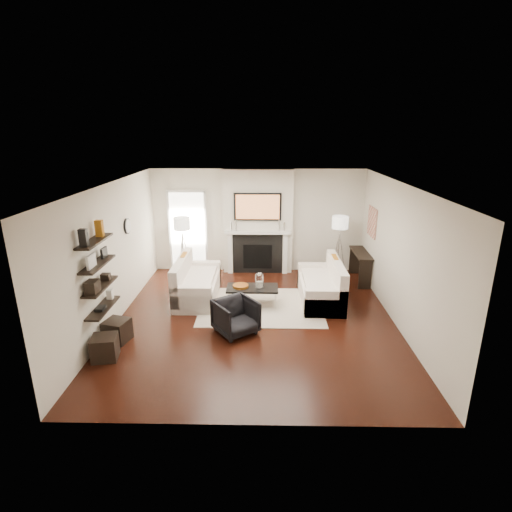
{
  "coord_description": "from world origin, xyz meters",
  "views": [
    {
      "loc": [
        0.15,
        -7.25,
        3.66
      ],
      "look_at": [
        0.0,
        0.6,
        1.15
      ],
      "focal_mm": 28.0,
      "sensor_mm": 36.0,
      "label": 1
    }
  ],
  "objects_px": {
    "loveseat_right_base": "(320,292)",
    "armchair": "(236,315)",
    "coffee_table": "(252,288)",
    "lamp_right_shade": "(340,222)",
    "ottoman_near": "(117,331)",
    "lamp_left_shade": "(182,224)",
    "loveseat_left_base": "(198,289)"
  },
  "relations": [
    {
      "from": "loveseat_left_base",
      "to": "ottoman_near",
      "type": "xyz_separation_m",
      "value": [
        -1.15,
        -1.94,
        -0.01
      ]
    },
    {
      "from": "loveseat_right_base",
      "to": "armchair",
      "type": "bearing_deg",
      "value": -139.86
    },
    {
      "from": "loveseat_right_base",
      "to": "coffee_table",
      "type": "bearing_deg",
      "value": -169.78
    },
    {
      "from": "loveseat_left_base",
      "to": "lamp_right_shade",
      "type": "distance_m",
      "value": 3.85
    },
    {
      "from": "loveseat_right_base",
      "to": "armchair",
      "type": "height_order",
      "value": "armchair"
    },
    {
      "from": "lamp_right_shade",
      "to": "lamp_left_shade",
      "type": "bearing_deg",
      "value": -177.03
    },
    {
      "from": "loveseat_left_base",
      "to": "armchair",
      "type": "xyz_separation_m",
      "value": [
        0.97,
        -1.6,
        0.15
      ]
    },
    {
      "from": "loveseat_right_base",
      "to": "lamp_left_shade",
      "type": "bearing_deg",
      "value": 158.58
    },
    {
      "from": "lamp_right_shade",
      "to": "ottoman_near",
      "type": "relative_size",
      "value": 1.0
    },
    {
      "from": "coffee_table",
      "to": "loveseat_right_base",
      "type": "bearing_deg",
      "value": 10.22
    },
    {
      "from": "coffee_table",
      "to": "lamp_left_shade",
      "type": "xyz_separation_m",
      "value": [
        -1.77,
        1.55,
        1.05
      ]
    },
    {
      "from": "coffee_table",
      "to": "lamp_left_shade",
      "type": "bearing_deg",
      "value": 138.74
    },
    {
      "from": "coffee_table",
      "to": "armchair",
      "type": "relative_size",
      "value": 1.54
    },
    {
      "from": "coffee_table",
      "to": "lamp_right_shade",
      "type": "bearing_deg",
      "value": 39.46
    },
    {
      "from": "armchair",
      "to": "lamp_left_shade",
      "type": "distance_m",
      "value": 3.34
    },
    {
      "from": "coffee_table",
      "to": "lamp_right_shade",
      "type": "height_order",
      "value": "lamp_right_shade"
    },
    {
      "from": "lamp_left_shade",
      "to": "lamp_right_shade",
      "type": "distance_m",
      "value": 3.91
    },
    {
      "from": "loveseat_right_base",
      "to": "loveseat_left_base",
      "type": "bearing_deg",
      "value": 177.78
    },
    {
      "from": "loveseat_right_base",
      "to": "ottoman_near",
      "type": "bearing_deg",
      "value": -154.72
    },
    {
      "from": "loveseat_right_base",
      "to": "armchair",
      "type": "distance_m",
      "value": 2.32
    },
    {
      "from": "loveseat_right_base",
      "to": "lamp_left_shade",
      "type": "xyz_separation_m",
      "value": [
        -3.27,
        1.28,
        1.24
      ]
    },
    {
      "from": "ottoman_near",
      "to": "loveseat_right_base",
      "type": "bearing_deg",
      "value": 25.28
    },
    {
      "from": "lamp_left_shade",
      "to": "ottoman_near",
      "type": "distance_m",
      "value": 3.41
    },
    {
      "from": "armchair",
      "to": "lamp_left_shade",
      "type": "height_order",
      "value": "lamp_left_shade"
    },
    {
      "from": "loveseat_right_base",
      "to": "coffee_table",
      "type": "height_order",
      "value": "same"
    },
    {
      "from": "coffee_table",
      "to": "armchair",
      "type": "xyz_separation_m",
      "value": [
        -0.27,
        -1.22,
        -0.04
      ]
    },
    {
      "from": "ottoman_near",
      "to": "armchair",
      "type": "bearing_deg",
      "value": 9.21
    },
    {
      "from": "armchair",
      "to": "ottoman_near",
      "type": "xyz_separation_m",
      "value": [
        -2.12,
        -0.34,
        -0.16
      ]
    },
    {
      "from": "loveseat_right_base",
      "to": "lamp_left_shade",
      "type": "distance_m",
      "value": 3.72
    },
    {
      "from": "loveseat_right_base",
      "to": "lamp_left_shade",
      "type": "height_order",
      "value": "lamp_left_shade"
    },
    {
      "from": "loveseat_right_base",
      "to": "ottoman_near",
      "type": "relative_size",
      "value": 4.5
    },
    {
      "from": "coffee_table",
      "to": "lamp_right_shade",
      "type": "relative_size",
      "value": 2.75
    }
  ]
}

